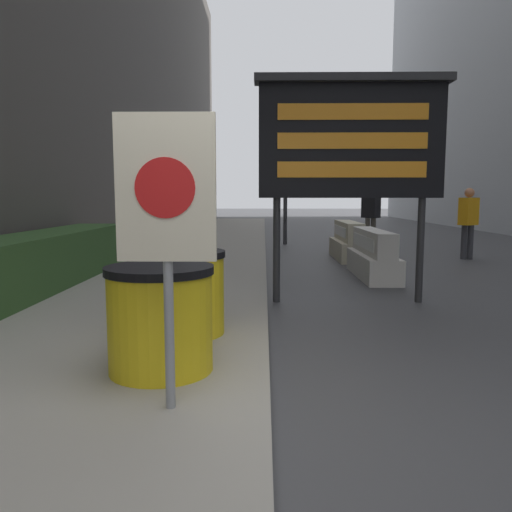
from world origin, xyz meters
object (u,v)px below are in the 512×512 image
(barrel_drum_middle, at_px, (183,292))
(warning_sign, at_px, (166,209))
(traffic_light_near_curb, at_px, (286,162))
(pedestrian_passerby, at_px, (371,211))
(jersey_barrier_cream, at_px, (348,243))
(jersey_barrier_white, at_px, (373,256))
(traffic_cone_near, at_px, (374,246))
(message_board, at_px, (351,140))
(pedestrian_worker, at_px, (468,217))
(barrel_drum_foreground, at_px, (160,318))

(barrel_drum_middle, xyz_separation_m, warning_sign, (0.19, -1.74, 0.84))
(barrel_drum_middle, xyz_separation_m, traffic_light_near_curb, (1.43, 10.52, 1.97))
(traffic_light_near_curb, relative_size, pedestrian_passerby, 1.92)
(warning_sign, xyz_separation_m, jersey_barrier_cream, (2.56, 8.70, -0.99))
(barrel_drum_middle, bearing_deg, jersey_barrier_white, 57.26)
(jersey_barrier_white, height_order, traffic_cone_near, jersey_barrier_white)
(barrel_drum_middle, distance_m, traffic_cone_near, 7.81)
(jersey_barrier_cream, xyz_separation_m, pedestrian_passerby, (1.03, 2.45, 0.67))
(barrel_drum_middle, height_order, jersey_barrier_cream, barrel_drum_middle)
(traffic_cone_near, bearing_deg, message_board, -106.39)
(barrel_drum_middle, bearing_deg, traffic_cone_near, 64.28)
(barrel_drum_middle, distance_m, pedestrian_worker, 8.91)
(jersey_barrier_cream, height_order, traffic_cone_near, jersey_barrier_cream)
(barrel_drum_middle, height_order, pedestrian_worker, pedestrian_worker)
(barrel_drum_middle, bearing_deg, jersey_barrier_cream, 68.39)
(barrel_drum_foreground, distance_m, jersey_barrier_cream, 8.47)
(jersey_barrier_white, height_order, jersey_barrier_cream, jersey_barrier_cream)
(traffic_light_near_curb, bearing_deg, jersey_barrier_cream, -69.54)
(jersey_barrier_white, bearing_deg, jersey_barrier_cream, 90.00)
(pedestrian_worker, bearing_deg, jersey_barrier_white, -169.76)
(barrel_drum_middle, distance_m, warning_sign, 1.94)
(traffic_light_near_curb, bearing_deg, pedestrian_worker, -40.85)
(pedestrian_passerby, bearing_deg, jersey_barrier_white, -52.58)
(jersey_barrier_white, relative_size, traffic_light_near_curb, 0.64)
(barrel_drum_foreground, height_order, jersey_barrier_white, barrel_drum_foreground)
(barrel_drum_foreground, bearing_deg, traffic_light_near_curb, 82.92)
(jersey_barrier_white, height_order, pedestrian_worker, pedestrian_worker)
(pedestrian_passerby, bearing_deg, traffic_light_near_curb, -156.37)
(message_board, height_order, pedestrian_worker, message_board)
(message_board, relative_size, pedestrian_passerby, 1.70)
(barrel_drum_middle, xyz_separation_m, jersey_barrier_white, (2.76, 4.29, -0.16))
(pedestrian_passerby, bearing_deg, barrel_drum_middle, -63.12)
(message_board, height_order, traffic_cone_near, message_board)
(pedestrian_passerby, bearing_deg, jersey_barrier_cream, -64.03)
(warning_sign, distance_m, jersey_barrier_white, 6.63)
(barrel_drum_middle, distance_m, pedestrian_passerby, 10.16)
(barrel_drum_middle, distance_m, jersey_barrier_cream, 7.49)
(jersey_barrier_cream, relative_size, pedestrian_passerby, 1.15)
(pedestrian_worker, bearing_deg, jersey_barrier_cream, 146.44)
(barrel_drum_middle, xyz_separation_m, pedestrian_passerby, (3.79, 9.41, 0.52))
(message_board, bearing_deg, traffic_cone_near, 73.61)
(traffic_cone_near, xyz_separation_m, pedestrian_passerby, (0.40, 2.38, 0.75))
(barrel_drum_middle, height_order, message_board, message_board)
(jersey_barrier_white, bearing_deg, barrel_drum_foreground, -117.37)
(barrel_drum_middle, relative_size, traffic_light_near_curb, 0.24)
(jersey_barrier_white, bearing_deg, traffic_light_near_curb, 102.03)
(message_board, xyz_separation_m, jersey_barrier_white, (0.82, 2.18, -1.83))
(jersey_barrier_cream, xyz_separation_m, traffic_cone_near, (0.63, 0.07, -0.08))
(message_board, relative_size, pedestrian_worker, 1.83)
(message_board, distance_m, traffic_light_near_curb, 8.43)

